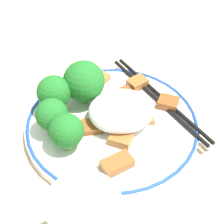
% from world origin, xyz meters
% --- Properties ---
extents(ground_plane, '(3.00, 3.00, 0.00)m').
position_xyz_m(ground_plane, '(0.00, 0.00, 0.00)').
color(ground_plane, '#C6B28E').
extents(plate, '(0.24, 0.24, 0.02)m').
position_xyz_m(plate, '(0.00, 0.00, 0.01)').
color(plate, white).
rests_on(plate, ground_plane).
extents(rice_mound, '(0.09, 0.08, 0.04)m').
position_xyz_m(rice_mound, '(-0.01, -0.00, 0.03)').
color(rice_mound, white).
rests_on(rice_mound, plate).
extents(broccoli_back_left, '(0.06, 0.06, 0.07)m').
position_xyz_m(broccoli_back_left, '(0.03, -0.05, 0.05)').
color(broccoli_back_left, '#72AD4C').
rests_on(broccoli_back_left, plate).
extents(broccoli_back_center, '(0.05, 0.05, 0.06)m').
position_xyz_m(broccoli_back_center, '(0.08, -0.04, 0.05)').
color(broccoli_back_center, '#72AD4C').
rests_on(broccoli_back_center, plate).
extents(broccoli_back_right, '(0.04, 0.04, 0.05)m').
position_xyz_m(broccoli_back_right, '(0.08, 0.01, 0.05)').
color(broccoli_back_right, '#72AD4C').
rests_on(broccoli_back_right, plate).
extents(broccoli_mid_left, '(0.05, 0.05, 0.05)m').
position_xyz_m(broccoli_mid_left, '(0.06, 0.03, 0.04)').
color(broccoli_mid_left, '#72AD4C').
rests_on(broccoli_mid_left, plate).
extents(meat_near_front, '(0.04, 0.04, 0.01)m').
position_xyz_m(meat_near_front, '(-0.09, -0.02, 0.02)').
color(meat_near_front, brown).
rests_on(meat_near_front, plate).
extents(meat_near_left, '(0.03, 0.03, 0.01)m').
position_xyz_m(meat_near_left, '(-0.05, 0.00, 0.02)').
color(meat_near_left, '#9E6633').
rests_on(meat_near_left, plate).
extents(meat_near_right, '(0.03, 0.03, 0.01)m').
position_xyz_m(meat_near_right, '(-0.03, -0.05, 0.02)').
color(meat_near_right, brown).
rests_on(meat_near_right, plate).
extents(meat_near_back, '(0.04, 0.04, 0.01)m').
position_xyz_m(meat_near_back, '(-0.01, 0.04, 0.02)').
color(meat_near_back, '#995B28').
rests_on(meat_near_back, plate).
extents(meat_on_rice_edge, '(0.05, 0.04, 0.01)m').
position_xyz_m(meat_on_rice_edge, '(0.01, 0.08, 0.02)').
color(meat_on_rice_edge, brown).
rests_on(meat_on_rice_edge, plate).
extents(meat_mid_left, '(0.04, 0.04, 0.01)m').
position_xyz_m(meat_mid_left, '(0.01, -0.09, 0.02)').
color(meat_mid_left, '#9E6633').
rests_on(meat_mid_left, plate).
extents(meat_mid_right, '(0.03, 0.03, 0.01)m').
position_xyz_m(meat_mid_right, '(0.03, 0.01, 0.02)').
color(meat_mid_right, brown).
rests_on(meat_mid_right, plate).
extents(meat_far_scatter, '(0.04, 0.03, 0.01)m').
position_xyz_m(meat_far_scatter, '(-0.05, -0.07, 0.02)').
color(meat_far_scatter, '#995B28').
rests_on(meat_far_scatter, plate).
extents(chopsticks, '(0.10, 0.21, 0.01)m').
position_xyz_m(chopsticks, '(-0.08, -0.03, 0.02)').
color(chopsticks, black).
rests_on(chopsticks, plate).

